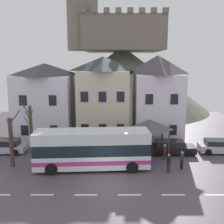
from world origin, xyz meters
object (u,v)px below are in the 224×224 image
Objects in this scene: parked_car_00 at (171,147)px; pedestrian_01 at (168,163)px; townhouse_01 at (103,98)px; parked_car_02 at (219,146)px; transit_bus at (92,150)px; townhouse_00 at (46,101)px; bare_tree_02 at (11,142)px; pedestrian_03 at (164,151)px; public_bench at (133,143)px; pedestrian_00 at (146,152)px; pedestrian_02 at (181,159)px; parked_car_01 at (3,146)px; hilltop_castle at (121,74)px; bus_shelter at (149,125)px; townhouse_02 at (156,98)px; bare_tree_00 at (30,129)px.

parked_car_00 is 2.92× the size of pedestrian_01.
townhouse_01 reaches higher than parked_car_02.
parked_car_02 is at bearing 14.22° from transit_bus.
transit_bus is at bearing -94.10° from townhouse_01.
bare_tree_02 is (-0.85, -9.26, -2.21)m from townhouse_00.
pedestrian_03 reaches higher than public_bench.
pedestrian_02 is (2.75, -1.96, 0.07)m from pedestrian_00.
hilltop_castle is at bearing -117.27° from parked_car_01.
townhouse_01 is 12.24m from bare_tree_02.
townhouse_01 is at bearing 125.48° from pedestrian_02.
bus_shelter reaches higher than pedestrian_03.
public_bench is at bearing 150.50° from parked_car_00.
bare_tree_02 is at bearing -130.00° from townhouse_01.
parked_car_01 is at bearing 121.29° from bare_tree_02.
townhouse_02 is at bearing 74.64° from pedestrian_00.
bare_tree_00 is (-6.95, -5.95, -2.27)m from townhouse_01.
pedestrian_00 is at bearing -61.65° from townhouse_01.
bare_tree_00 is at bearing 146.21° from transit_bus.
parked_car_02 is 18.87m from bare_tree_00.
pedestrian_02 is 2.45m from pedestrian_03.
townhouse_00 is at bearing 149.13° from pedestrian_03.
public_bench is 0.29× the size of bare_tree_00.
bare_tree_00 is at bearing -178.07° from bus_shelter.
pedestrian_01 is (5.68, -10.47, -3.99)m from townhouse_01.
pedestrian_01 is (15.54, -4.87, 0.16)m from parked_car_01.
townhouse_00 is 1.81× the size of bare_tree_02.
bare_tree_00 is (-0.11, -6.05, -1.88)m from townhouse_00.
transit_bus is at bearing 178.76° from pedestrian_02.
townhouse_01 is 9.93m from parked_car_00.
pedestrian_03 is 4.65m from public_bench.
parked_car_00 is at bearing -81.46° from hilltop_castle.
townhouse_02 reaches higher than bare_tree_00.
townhouse_01 is at bearing 118.49° from pedestrian_01.
bus_shelter is at bearing -49.77° from townhouse_01.
parked_car_00 is 15.04m from bare_tree_02.
hilltop_castle is (9.71, 20.82, 2.40)m from townhouse_00.
transit_bus reaches higher than parked_car_02.
pedestrian_00 is at bearing -77.87° from public_bench.
townhouse_02 is 12.05m from transit_bus.
bus_shelter is 3.36m from public_bench.
pedestrian_02 is at bearing -61.78° from bus_shelter.
townhouse_01 is 6.46× the size of pedestrian_03.
bare_tree_00 is (-10.27, -2.25, 2.10)m from public_bench.
townhouse_01 is at bearing -0.83° from townhouse_00.
pedestrian_02 is (0.06, -3.94, 0.21)m from parked_car_00.
parked_car_00 is (6.89, -5.81, -4.17)m from townhouse_01.
townhouse_00 is 1.70× the size of bare_tree_00.
townhouse_02 reaches higher than townhouse_00.
townhouse_02 is at bearing 140.74° from parked_car_02.
townhouse_00 is at bearing 179.17° from townhouse_01.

